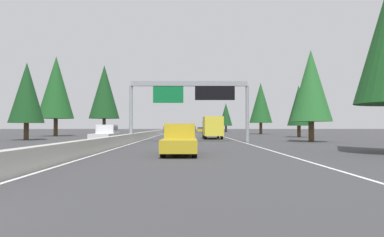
{
  "coord_description": "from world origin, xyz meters",
  "views": [
    {
      "loc": [
        -5.71,
        -5.8,
        1.7
      ],
      "look_at": [
        54.85,
        -6.37,
        3.0
      ],
      "focal_mm": 33.69,
      "sensor_mm": 36.0,
      "label": 1
    }
  ],
  "objects": [
    {
      "name": "shoulder_stripe_median",
      "position": [
        70.0,
        -0.25,
        0.01
      ],
      "size": [
        160.0,
        0.16,
        0.01
      ],
      "primitive_type": "cube",
      "color": "silver",
      "rests_on": "ground"
    },
    {
      "name": "sedan_mid_center",
      "position": [
        98.46,
        -9.11,
        0.68
      ],
      "size": [
        4.4,
        1.8,
        1.47
      ],
      "color": "#AD931E",
      "rests_on": "ground"
    },
    {
      "name": "conifer_right_near",
      "position": [
        33.34,
        -19.16,
        6.13
      ],
      "size": [
        4.44,
        4.44,
        10.09
      ],
      "color": "#4C3823",
      "rests_on": "ground"
    },
    {
      "name": "pickup_mid_left",
      "position": [
        16.11,
        -5.25,
        0.91
      ],
      "size": [
        5.6,
        2.0,
        1.86
      ],
      "color": "#AD931E",
      "rests_on": "ground"
    },
    {
      "name": "ground_plane",
      "position": [
        60.0,
        0.0,
        0.0
      ],
      "size": [
        320.0,
        320.0,
        0.0
      ],
      "primitive_type": "plane",
      "color": "#38383A"
    },
    {
      "name": "conifer_left_far",
      "position": [
        77.75,
        13.79,
        9.67
      ],
      "size": [
        6.99,
        6.99,
        15.89
      ],
      "color": "#4C3823",
      "rests_on": "ground"
    },
    {
      "name": "conifer_left_near",
      "position": [
        38.7,
        14.17,
        5.83
      ],
      "size": [
        4.22,
        4.22,
        9.59
      ],
      "color": "#4C3823",
      "rests_on": "ground"
    },
    {
      "name": "oncoming_near",
      "position": [
        31.91,
        2.88,
        0.91
      ],
      "size": [
        5.6,
        2.0,
        1.86
      ],
      "rotation": [
        0.0,
        0.0,
        3.14
      ],
      "color": "silver",
      "rests_on": "ground"
    },
    {
      "name": "conifer_right_mid",
      "position": [
        50.24,
        -23.01,
        4.92
      ],
      "size": [
        3.57,
        3.57,
        8.11
      ],
      "color": "#4C3823",
      "rests_on": "ground"
    },
    {
      "name": "box_truck_distant_a",
      "position": [
        43.38,
        -9.02,
        1.61
      ],
      "size": [
        8.5,
        2.4,
        2.95
      ],
      "color": "gold",
      "rests_on": "ground"
    },
    {
      "name": "shoulder_stripe_right",
      "position": [
        70.0,
        -11.52,
        0.01
      ],
      "size": [
        160.0,
        0.16,
        0.01
      ],
      "primitive_type": "cube",
      "color": "silver",
      "rests_on": "ground"
    },
    {
      "name": "median_barrier",
      "position": [
        80.0,
        0.3,
        0.45
      ],
      "size": [
        180.0,
        0.56,
        0.9
      ],
      "primitive_type": "cube",
      "color": "#ADAAA3",
      "rests_on": "ground"
    },
    {
      "name": "sedan_far_center",
      "position": [
        55.94,
        -5.19,
        0.68
      ],
      "size": [
        4.4,
        1.8,
        1.47
      ],
      "color": "#1E4793",
      "rests_on": "ground"
    },
    {
      "name": "sign_gantry_overhead",
      "position": [
        32.3,
        -6.04,
        5.14
      ],
      "size": [
        0.5,
        12.68,
        6.46
      ],
      "color": "gray",
      "rests_on": "ground"
    },
    {
      "name": "conifer_right_distant",
      "position": [
        98.79,
        -16.66,
        5.12
      ],
      "size": [
        3.71,
        3.71,
        8.43
      ],
      "color": "#4C3823",
      "rests_on": "ground"
    },
    {
      "name": "conifer_right_far",
      "position": [
        72.31,
        -21.49,
        6.78
      ],
      "size": [
        4.91,
        4.91,
        11.16
      ],
      "color": "#4C3823",
      "rests_on": "ground"
    },
    {
      "name": "conifer_left_mid",
      "position": [
        56.42,
        17.1,
        8.39
      ],
      "size": [
        6.07,
        6.07,
        13.79
      ],
      "color": "#4C3823",
      "rests_on": "ground"
    }
  ]
}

